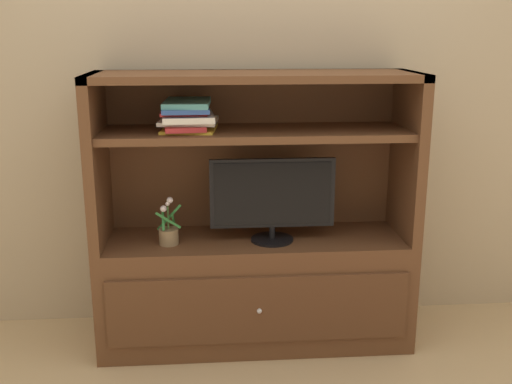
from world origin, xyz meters
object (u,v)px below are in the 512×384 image
media_console (255,257)px  potted_plant (169,233)px  tv_monitor (272,197)px  magazine_stack (187,115)px

media_console → potted_plant: media_console is taller
media_console → potted_plant: 0.46m
tv_monitor → magazine_stack: 0.57m
potted_plant → magazine_stack: (0.10, 0.06, 0.56)m
magazine_stack → potted_plant: bearing=-149.6°
media_console → potted_plant: size_ratio=6.54×
potted_plant → magazine_stack: 0.57m
media_console → tv_monitor: bearing=-36.3°
media_console → magazine_stack: media_console is taller
tv_monitor → potted_plant: tv_monitor is taller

